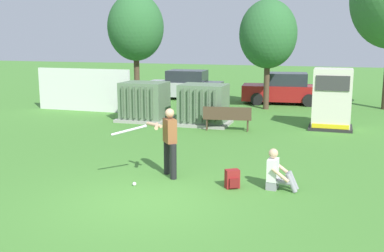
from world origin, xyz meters
TOP-DOWN VIEW (x-y plane):
  - ground_plane at (0.00, 0.00)m, footprint 96.00×96.00m
  - fence_panel at (-7.65, 10.50)m, footprint 4.80×0.12m
  - transformer_west at (-3.85, 8.95)m, footprint 2.10×1.70m
  - transformer_mid_west at (-1.25, 8.85)m, footprint 2.10×1.70m
  - generator_enclosure at (3.64, 9.49)m, footprint 1.60×1.40m
  - park_bench at (-0.06, 7.92)m, footprint 1.84×0.67m
  - batter at (-0.15, 1.83)m, footprint 1.39×1.24m
  - sports_ball at (-0.65, 0.90)m, footprint 0.09×0.09m
  - seated_spectator at (2.60, 1.66)m, footprint 0.74×0.57m
  - backpack at (1.60, 1.44)m, footprint 0.38×0.37m
  - tree_left at (-6.70, 14.52)m, footprint 3.01×3.01m
  - tree_center_left at (0.53, 13.64)m, footprint 2.73×2.73m
  - parked_car_leftmost at (-4.41, 16.02)m, footprint 4.26×2.04m
  - parked_car_left_of_center at (1.13, 15.77)m, footprint 4.36×2.26m

SIDE VIEW (x-z plane):
  - ground_plane at x=0.00m, z-range 0.00..0.00m
  - sports_ball at x=-0.65m, z-range 0.00..0.09m
  - backpack at x=1.60m, z-range -0.01..0.43m
  - seated_spectator at x=2.60m, z-range -0.11..0.86m
  - park_bench at x=-0.06m, z-range 0.08..0.99m
  - parked_car_leftmost at x=-4.41m, z-range -0.06..1.56m
  - parked_car_left_of_center at x=1.13m, z-range -0.06..1.56m
  - transformer_west at x=-3.85m, z-range -0.02..1.60m
  - transformer_mid_west at x=-1.25m, z-range -0.02..1.60m
  - batter at x=-0.15m, z-range 0.11..1.85m
  - fence_panel at x=-7.65m, z-range 0.00..2.00m
  - generator_enclosure at x=3.64m, z-range -0.01..2.29m
  - tree_center_left at x=0.53m, z-range 0.97..6.18m
  - tree_left at x=-6.70m, z-range 1.07..6.83m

